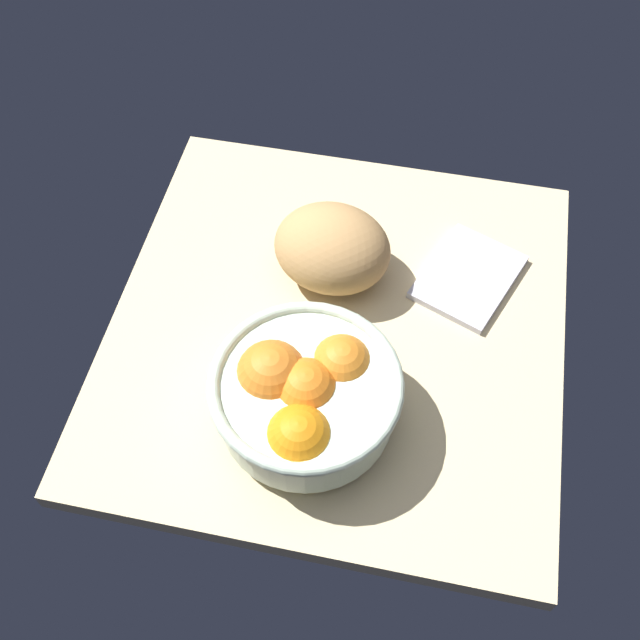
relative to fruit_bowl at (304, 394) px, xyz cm
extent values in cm
cube|color=beige|center=(-15.11, 1.31, -7.92)|extent=(64.12, 62.11, 3.00)
cylinder|color=silver|center=(-0.10, 0.19, -5.41)|extent=(9.76, 9.76, 2.01)
cylinder|color=silver|center=(-0.10, 0.19, -0.93)|extent=(21.97, 21.97, 6.95)
torus|color=silver|center=(-0.10, 0.19, 2.54)|extent=(23.57, 23.57, 1.60)
sphere|color=orange|center=(-4.47, 3.75, 0.76)|extent=(7.71, 7.71, 7.71)
sphere|color=orange|center=(6.28, 0.75, 0.83)|extent=(8.11, 8.11, 8.11)
sphere|color=orange|center=(-1.15, -4.29, 0.97)|extent=(8.91, 8.91, 8.91)
sphere|color=orange|center=(-0.10, 0.19, 0.82)|extent=(8.01, 8.01, 8.01)
ellipsoid|color=tan|center=(-23.78, -1.15, -0.88)|extent=(16.28, 18.35, 11.08)
cube|color=silver|center=(-26.49, 18.39, -5.84)|extent=(18.79, 16.65, 1.15)
camera|label=1|loc=(42.61, 10.64, 81.09)|focal=42.54mm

